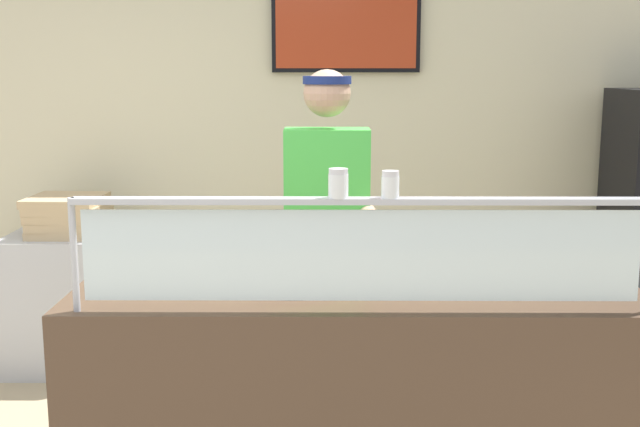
% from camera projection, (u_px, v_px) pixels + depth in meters
% --- Properties ---
extents(shop_rear_unit, '(6.52, 0.13, 2.70)m').
position_uv_depth(shop_rear_unit, '(344.00, 134.00, 5.03)').
color(shop_rear_unit, beige).
rests_on(shop_rear_unit, ground).
extents(serving_counter, '(2.12, 0.73, 0.95)m').
position_uv_depth(serving_counter, '(356.00, 406.00, 3.08)').
color(serving_counter, '#4C3828').
rests_on(serving_counter, ground).
extents(sneeze_guard, '(1.95, 0.06, 0.39)m').
position_uv_depth(sneeze_guard, '(361.00, 239.00, 2.65)').
color(sneeze_guard, '#B2B5BC').
rests_on(sneeze_guard, serving_counter).
extents(pizza_tray, '(0.43, 0.43, 0.04)m').
position_uv_depth(pizza_tray, '(297.00, 280.00, 3.03)').
color(pizza_tray, '#9EA0A8').
rests_on(pizza_tray, serving_counter).
extents(pizza_server, '(0.15, 0.29, 0.01)m').
position_uv_depth(pizza_server, '(298.00, 276.00, 3.01)').
color(pizza_server, '#ADAFB7').
rests_on(pizza_server, pizza_tray).
extents(parmesan_shaker, '(0.07, 0.07, 0.10)m').
position_uv_depth(parmesan_shaker, '(338.00, 185.00, 2.62)').
color(parmesan_shaker, white).
rests_on(parmesan_shaker, sneeze_guard).
extents(pepper_flake_shaker, '(0.06, 0.06, 0.09)m').
position_uv_depth(pepper_flake_shaker, '(390.00, 186.00, 2.62)').
color(pepper_flake_shaker, white).
rests_on(pepper_flake_shaker, sneeze_guard).
extents(worker_figure, '(0.41, 0.50, 1.76)m').
position_uv_depth(worker_figure, '(328.00, 238.00, 3.62)').
color(worker_figure, '#23232D').
rests_on(worker_figure, ground).
extents(prep_shelf, '(0.70, 0.55, 0.81)m').
position_uv_depth(prep_shelf, '(72.00, 301.00, 4.73)').
color(prep_shelf, '#B7BABF').
rests_on(prep_shelf, ground).
extents(pizza_box_stack, '(0.44, 0.42, 0.22)m').
position_uv_depth(pizza_box_stack, '(69.00, 215.00, 4.63)').
color(pizza_box_stack, tan).
rests_on(pizza_box_stack, prep_shelf).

